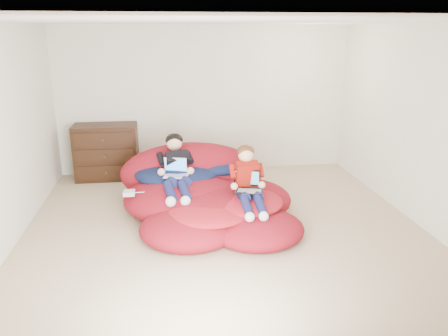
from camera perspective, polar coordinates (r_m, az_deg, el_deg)
room_shell at (r=5.52m, az=0.05°, el=-5.75°), size 5.10×5.10×2.77m
dresser at (r=7.57m, az=-15.07°, el=2.06°), size 1.03×0.58×0.92m
beanbag_pile at (r=5.92m, az=-2.58°, el=-3.63°), size 2.35×2.42×0.93m
cream_pillow at (r=6.46m, az=-6.76°, el=1.38°), size 0.44×0.28×0.28m
older_boy at (r=5.91m, az=-6.34°, el=0.34°), size 0.39×1.18×0.68m
younger_boy at (r=5.44m, az=3.18°, el=-1.46°), size 0.31×0.91×0.72m
laptop_white at (r=5.81m, az=-6.29°, el=-0.38°), size 0.35×0.33×0.22m
laptop_black at (r=5.45m, az=3.19°, el=-2.23°), size 0.39×0.40×0.24m
power_adapter at (r=5.71m, az=-12.28°, el=-3.20°), size 0.15×0.15×0.05m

